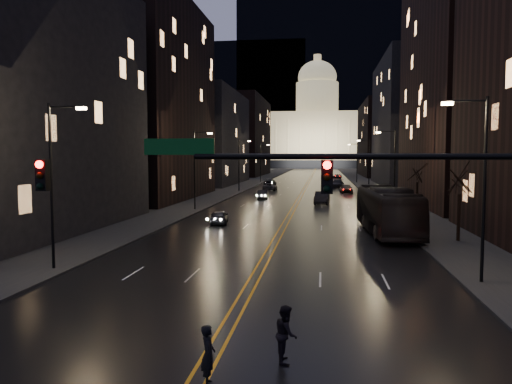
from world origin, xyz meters
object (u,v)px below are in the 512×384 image
at_px(pedestrian_a, 208,355).
at_px(bus, 387,210).
at_px(pedestrian_b, 286,334).
at_px(traffic_signal, 411,194).
at_px(receding_car_a, 322,198).
at_px(oncoming_car_a, 219,217).
at_px(oncoming_car_b, 263,195).

bearing_deg(pedestrian_a, bus, -33.66).
relative_size(pedestrian_a, pedestrian_b, 0.96).
height_order(traffic_signal, receding_car_a, traffic_signal).
bearing_deg(bus, oncoming_car_a, 162.72).
bearing_deg(oncoming_car_a, receding_car_a, -122.90).
height_order(receding_car_a, pedestrian_a, pedestrian_a).
distance_m(traffic_signal, pedestrian_a, 7.29).
distance_m(traffic_signal, receding_car_a, 49.45).
relative_size(traffic_signal, oncoming_car_b, 4.26).
height_order(bus, pedestrian_a, bus).
height_order(receding_car_a, pedestrian_b, pedestrian_b).
distance_m(oncoming_car_b, pedestrian_a, 57.83).
xyz_separation_m(bus, oncoming_car_b, (-13.61, 29.82, -1.20)).
xyz_separation_m(oncoming_car_b, pedestrian_b, (7.44, -55.76, 0.20)).
relative_size(oncoming_car_b, pedestrian_a, 2.44).
xyz_separation_m(oncoming_car_b, receding_car_a, (8.40, -6.38, 0.15)).
distance_m(bus, oncoming_car_b, 32.80).
relative_size(receding_car_a, pedestrian_b, 2.87).
relative_size(traffic_signal, pedestrian_a, 10.39).
xyz_separation_m(oncoming_car_a, pedestrian_a, (6.31, -31.33, 0.17)).
distance_m(bus, receding_car_a, 24.03).
bearing_deg(traffic_signal, pedestrian_b, -177.01).
xyz_separation_m(traffic_signal, pedestrian_b, (-3.58, -0.19, -4.24)).
bearing_deg(pedestrian_a, receding_car_a, -20.58).
bearing_deg(receding_car_a, traffic_signal, -83.10).
height_order(oncoming_car_a, receding_car_a, receding_car_a).
bearing_deg(bus, pedestrian_b, -106.76).
xyz_separation_m(oncoming_car_a, oncoming_car_b, (0.86, 26.24, 0.01)).
height_order(bus, oncoming_car_a, bus).
relative_size(bus, oncoming_car_a, 3.44).
height_order(bus, receding_car_a, bus).
bearing_deg(pedestrian_a, traffic_signal, -87.55).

